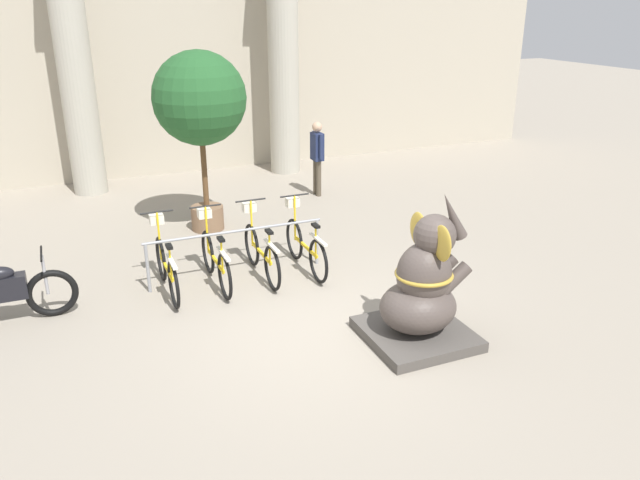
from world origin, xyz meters
name	(u,v)px	position (x,y,z in m)	size (l,w,h in m)	color
ground_plane	(322,327)	(0.00, 0.00, 0.00)	(60.00, 60.00, 0.00)	gray
building_facade	(175,45)	(0.00, 8.60, 3.00)	(20.00, 0.20, 6.00)	#B2A893
column_left	(75,70)	(-2.29, 7.60, 2.62)	(0.89, 0.89, 5.16)	#ADA899
column_right	(283,62)	(2.29, 7.60, 2.62)	(0.89, 0.89, 5.16)	#ADA899
bike_rack	(236,242)	(-0.57, 1.95, 0.58)	(2.75, 0.05, 0.77)	gray
bicycle_0	(166,266)	(-1.65, 1.85, 0.41)	(0.48, 1.68, 1.11)	black
bicycle_1	(215,258)	(-0.93, 1.84, 0.41)	(0.48, 1.68, 1.11)	black
bicycle_2	(261,251)	(-0.21, 1.86, 0.41)	(0.48, 1.68, 1.11)	black
bicycle_3	(305,244)	(0.50, 1.84, 0.41)	(0.48, 1.68, 1.11)	black
elephant_statue	(422,292)	(1.03, -0.75, 0.65)	(1.26, 1.26, 1.92)	#4C4742
person_pedestrian	(317,152)	(2.23, 5.44, 0.95)	(0.21, 0.47, 1.59)	brown
potted_tree	(200,103)	(-0.48, 4.24, 2.33)	(1.63, 1.63, 3.22)	brown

